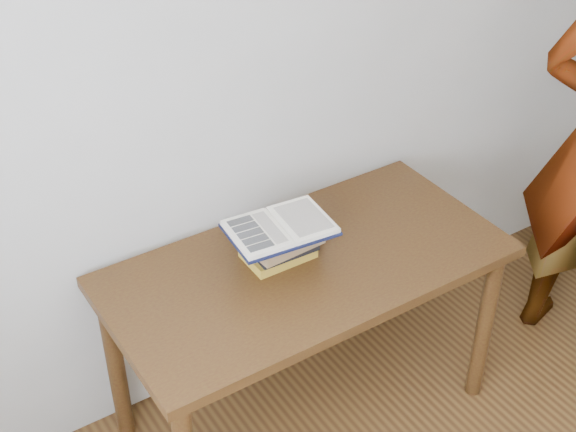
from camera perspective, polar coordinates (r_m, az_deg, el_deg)
desk at (r=2.66m, az=1.33°, el=-4.95°), size 1.31×0.66×0.70m
book_stack at (r=2.57m, az=-0.46°, el=-1.79°), size 0.24×0.19×0.13m
open_book at (r=2.51m, az=-0.57°, el=-0.82°), size 0.34×0.25×0.03m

